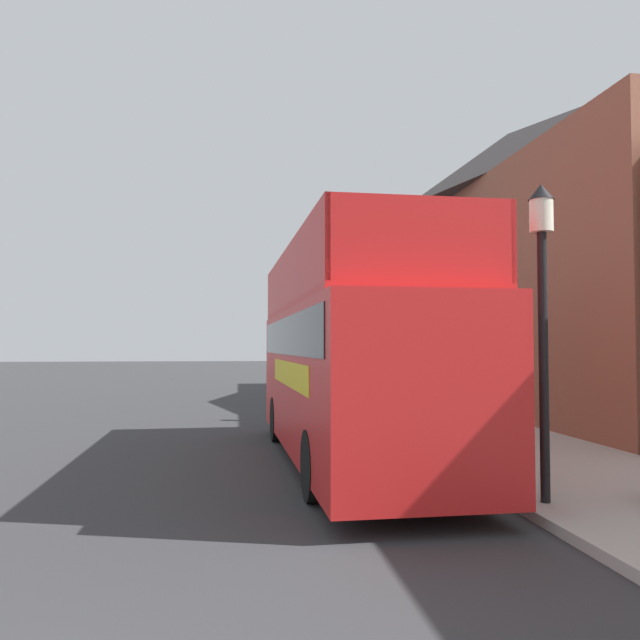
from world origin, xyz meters
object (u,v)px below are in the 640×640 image
at_px(tour_bus, 348,365).
at_px(parked_car_ahead_of_bus, 320,395).
at_px(lamp_post_nearest, 542,280).
at_px(lamp_post_second, 384,308).

relative_size(tour_bus, parked_car_ahead_of_bus, 2.47).
xyz_separation_m(tour_bus, lamp_post_nearest, (2.01, -3.95, 1.28)).
xyz_separation_m(tour_bus, parked_car_ahead_of_bus, (0.45, 7.61, -1.19)).
xyz_separation_m(tour_bus, lamp_post_second, (2.14, 5.95, 1.48)).
distance_m(tour_bus, lamp_post_second, 6.50).
height_order(lamp_post_nearest, lamp_post_second, lamp_post_second).
relative_size(tour_bus, lamp_post_nearest, 2.24).
relative_size(tour_bus, lamp_post_second, 2.09).
bearing_deg(lamp_post_second, lamp_post_nearest, -90.75).
relative_size(parked_car_ahead_of_bus, lamp_post_nearest, 0.91).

